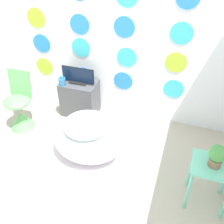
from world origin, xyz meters
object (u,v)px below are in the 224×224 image
(bathtub, at_px, (88,139))
(chair, at_px, (20,111))
(tv, at_px, (78,76))
(vase, at_px, (62,81))
(potted_plant_left, at_px, (217,155))

(bathtub, relative_size, chair, 1.02)
(bathtub, distance_m, tv, 0.97)
(bathtub, xyz_separation_m, tv, (-0.44, 0.78, 0.37))
(vase, bearing_deg, chair, -137.28)
(vase, bearing_deg, bathtub, -46.26)
(vase, bearing_deg, tv, 31.22)
(tv, bearing_deg, bathtub, -60.47)
(tv, distance_m, vase, 0.23)
(tv, relative_size, vase, 3.52)
(chair, xyz_separation_m, tv, (0.66, 0.55, 0.36))
(potted_plant_left, bearing_deg, tv, 150.68)
(chair, height_order, potted_plant_left, chair)
(vase, height_order, potted_plant_left, potted_plant_left)
(chair, relative_size, potted_plant_left, 3.53)
(bathtub, bearing_deg, vase, 133.74)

